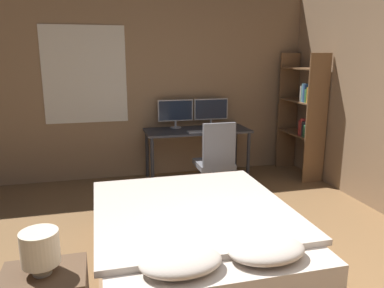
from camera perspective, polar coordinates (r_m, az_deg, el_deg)
wall_back at (r=5.64m, az=-3.71°, el=8.92°), size 12.00×0.08×2.70m
bed at (r=3.38m, az=0.50°, el=-13.90°), size 1.70×2.08×0.55m
bedside_lamp at (r=2.38m, az=-22.15°, el=-14.49°), size 0.22×0.22×0.26m
desk at (r=5.45m, az=0.78°, el=1.31°), size 1.50×0.63×0.74m
monitor_left at (r=5.53m, az=-2.53°, el=4.95°), size 0.52×0.16×0.42m
monitor_right at (r=5.66m, az=2.92°, el=5.15°), size 0.52×0.16×0.42m
keyboard at (r=5.23m, az=1.38°, el=1.90°), size 0.38×0.13×0.02m
computer_mouse at (r=5.31m, az=4.29°, el=2.14°), size 0.07×0.05×0.04m
office_chair at (r=4.80m, az=3.55°, el=-3.61°), size 0.52×0.52×0.99m
bookshelf at (r=5.75m, az=16.79°, el=4.91°), size 0.32×0.84×1.82m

